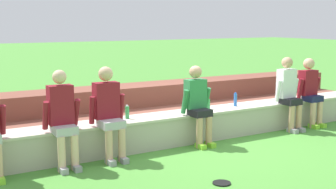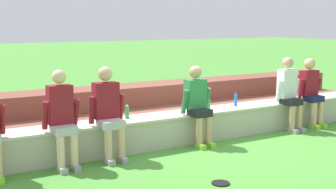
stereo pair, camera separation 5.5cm
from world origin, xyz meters
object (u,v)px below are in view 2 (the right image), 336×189
at_px(water_bottle_mid_left, 209,104).
at_px(person_center, 108,110).
at_px(person_right_of_center, 198,103).
at_px(water_bottle_near_right, 127,112).
at_px(person_left_of_center, 62,116).
at_px(person_rightmost_edge, 311,90).
at_px(person_far_right, 289,91).
at_px(water_bottle_mid_right, 236,100).
at_px(frisbee, 221,183).

bearing_deg(water_bottle_mid_left, person_center, -171.06).
distance_m(person_center, person_right_of_center, 1.63).
xyz_separation_m(person_right_of_center, water_bottle_mid_left, (0.47, 0.34, -0.11)).
relative_size(person_right_of_center, water_bottle_near_right, 6.04).
xyz_separation_m(person_left_of_center, person_rightmost_edge, (5.12, 0.05, -0.01)).
distance_m(person_left_of_center, person_rightmost_edge, 5.12).
bearing_deg(person_rightmost_edge, person_right_of_center, -179.51).
relative_size(person_left_of_center, person_center, 1.00).
height_order(person_far_right, water_bottle_mid_right, person_far_right).
bearing_deg(person_right_of_center, water_bottle_near_right, 163.27).
xyz_separation_m(water_bottle_near_right, frisbee, (0.35, -2.08, -0.62)).
bearing_deg(person_center, frisbee, -64.81).
distance_m(person_right_of_center, person_far_right, 2.13).
relative_size(water_bottle_mid_right, water_bottle_near_right, 1.15).
height_order(person_rightmost_edge, water_bottle_near_right, person_rightmost_edge).
height_order(person_center, frisbee, person_center).
bearing_deg(water_bottle_near_right, water_bottle_mid_left, -0.24).
bearing_deg(person_center, person_left_of_center, -177.35).
relative_size(person_far_right, water_bottle_near_right, 6.31).
relative_size(person_far_right, water_bottle_mid_right, 5.50).
height_order(person_far_right, water_bottle_mid_left, person_far_right).
xyz_separation_m(person_left_of_center, person_right_of_center, (2.36, 0.02, -0.02)).
distance_m(person_right_of_center, water_bottle_near_right, 1.22).
xyz_separation_m(person_far_right, water_bottle_mid_right, (-1.06, 0.32, -0.12)).
bearing_deg(person_right_of_center, person_far_right, -0.18).
height_order(person_center, water_bottle_near_right, person_center).
bearing_deg(person_center, person_rightmost_edge, 0.16).
xyz_separation_m(water_bottle_mid_left, water_bottle_mid_right, (0.60, -0.03, 0.02)).
height_order(person_right_of_center, water_bottle_mid_right, person_right_of_center).
bearing_deg(person_rightmost_edge, person_center, -179.84).
relative_size(person_center, water_bottle_near_right, 6.33).
bearing_deg(water_bottle_mid_left, person_far_right, -11.90).
relative_size(person_right_of_center, water_bottle_mid_left, 6.52).
xyz_separation_m(person_far_right, person_rightmost_edge, (0.63, 0.03, -0.02)).
bearing_deg(person_far_right, water_bottle_near_right, 173.82).
xyz_separation_m(person_center, water_bottle_mid_left, (2.10, 0.33, -0.15)).
relative_size(person_right_of_center, person_far_right, 0.96).
relative_size(person_left_of_center, water_bottle_mid_right, 5.49).
bearing_deg(water_bottle_mid_left, person_right_of_center, -143.91).
relative_size(person_center, person_far_right, 1.00).
distance_m(water_bottle_mid_left, water_bottle_near_right, 1.63).
bearing_deg(person_right_of_center, person_left_of_center, -179.47).
bearing_deg(water_bottle_mid_right, water_bottle_mid_left, 176.76).
distance_m(person_rightmost_edge, water_bottle_mid_right, 1.72).
bearing_deg(person_right_of_center, person_rightmost_edge, 0.49).
distance_m(person_center, person_far_right, 3.76).
xyz_separation_m(person_right_of_center, water_bottle_mid_right, (1.07, 0.31, -0.09)).
relative_size(person_rightmost_edge, water_bottle_near_right, 6.09).
distance_m(water_bottle_mid_right, frisbee, 2.84).
bearing_deg(water_bottle_near_right, person_left_of_center, -162.78).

